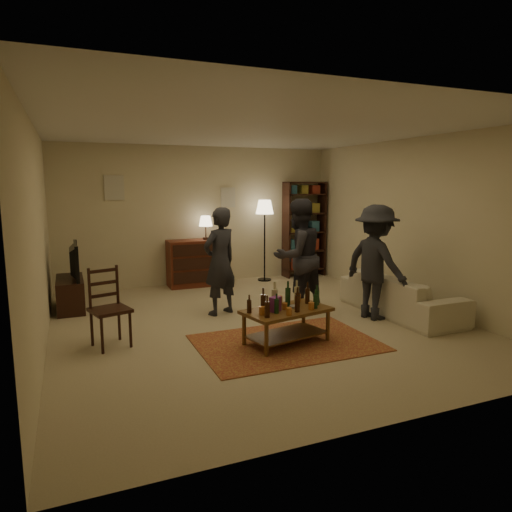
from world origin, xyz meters
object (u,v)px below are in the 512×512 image
tv_stand (70,286)px  dresser (194,262)px  bookshelf (304,228)px  person_by_sofa (376,262)px  dining_chair (108,304)px  coffee_table (286,312)px  person_right (298,256)px  person_left (220,261)px  sofa (400,295)px  floor_lamp (265,213)px

tv_stand → dresser: (2.25, 0.91, 0.09)m
bookshelf → person_by_sofa: bookshelf is taller
dining_chair → person_by_sofa: size_ratio=0.59×
coffee_table → person_right: 1.49m
person_left → sofa: bearing=134.0°
floor_lamp → person_left: floor_lamp is taller
person_by_sofa → sofa: bearing=-97.6°
person_right → person_by_sofa: size_ratio=1.05×
person_right → bookshelf: bearing=-132.7°
coffee_table → bookshelf: (2.23, 3.69, 0.63)m
sofa → coffee_table: bearing=103.1°
dining_chair → person_by_sofa: (3.73, -0.29, 0.32)m
person_left → person_by_sofa: size_ratio=0.97×
person_left → tv_stand: bearing=-51.8°
dining_chair → person_right: (2.82, 0.42, 0.36)m
tv_stand → person_left: person_left is taller
floor_lamp → coffee_table: bearing=-109.4°
tv_stand → person_right: (3.23, -1.52, 0.49)m
person_by_sofa → person_left: bearing=51.5°
bookshelf → person_right: (-1.46, -2.50, -0.16)m
tv_stand → bookshelf: bearing=11.8°
person_right → person_by_sofa: 1.15m
floor_lamp → person_left: bearing=-128.8°
person_right → floor_lamp: bearing=-113.9°
dresser → sofa: size_ratio=0.65×
coffee_table → bookshelf: bearing=58.8°
floor_lamp → person_by_sofa: size_ratio=0.98×
bookshelf → floor_lamp: size_ratio=1.22×
dining_chair → person_right: person_right is taller
floor_lamp → person_right: (-0.48, -2.37, -0.52)m
tv_stand → person_left: (2.11, -1.14, 0.43)m
floor_lamp → sofa: (0.93, -3.05, -1.09)m
sofa → person_left: person_left is taller
person_right → dining_chair: bearing=-4.0°
coffee_table → person_left: (-0.35, 1.56, 0.42)m
tv_stand → person_by_sofa: bearing=-28.2°
bookshelf → person_right: size_ratio=1.15×
bookshelf → floor_lamp: bookshelf is taller
person_right → person_by_sofa: (0.91, -0.70, -0.04)m
tv_stand → person_left: size_ratio=0.65×
coffee_table → person_by_sofa: size_ratio=0.70×
coffee_table → person_left: size_ratio=0.72×
person_by_sofa → floor_lamp: bearing=-2.5°
coffee_table → dresser: dresser is taller
tv_stand → person_by_sofa: person_by_sofa is taller
person_by_sofa → dresser: bearing=20.6°
floor_lamp → dresser: bearing=177.5°
dining_chair → bookshelf: 5.20m
coffee_table → dining_chair: size_ratio=1.19×
bookshelf → person_left: size_ratio=1.24×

